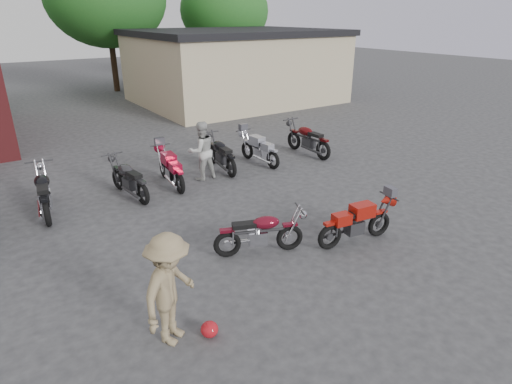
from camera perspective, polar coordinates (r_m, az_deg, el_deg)
ground at (r=8.38m, az=1.53°, el=-10.09°), size 90.00×90.00×0.00m
stucco_building at (r=24.41m, az=-2.82°, el=16.11°), size 10.00×8.00×3.50m
tree_2 at (r=28.88m, az=-19.10°, el=21.28°), size 7.04×7.04×8.80m
tree_3 at (r=32.07m, az=-4.19°, el=21.32°), size 6.08×6.08×7.60m
vintage_motorcycle at (r=8.60m, az=0.63°, el=-5.15°), size 1.88×1.20×1.04m
sportbike at (r=9.26m, az=13.36°, el=-3.67°), size 1.85×0.84×1.04m
helmet at (r=6.82m, az=-6.22°, el=-17.74°), size 0.33×0.33×0.25m
person_light at (r=12.54m, az=-7.28°, el=5.46°), size 0.84×0.66×1.72m
person_tan at (r=6.39m, az=-11.40°, el=-12.65°), size 1.31×1.20×1.77m
row_bike_2 at (r=11.51m, az=-26.47°, el=0.20°), size 0.94×2.13×1.19m
row_bike_3 at (r=11.78m, az=-16.67°, el=1.94°), size 0.89×1.98×1.11m
row_bike_4 at (r=12.28m, az=-11.32°, el=3.29°), size 0.79×1.93×1.09m
row_bike_5 at (r=13.32m, az=-4.71°, el=5.30°), size 0.87×2.03×1.14m
row_bike_6 at (r=13.89m, az=0.39°, el=5.95°), size 0.74×1.88×1.07m
row_bike_7 at (r=14.93m, az=6.89°, el=7.23°), size 0.73×2.08×1.20m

